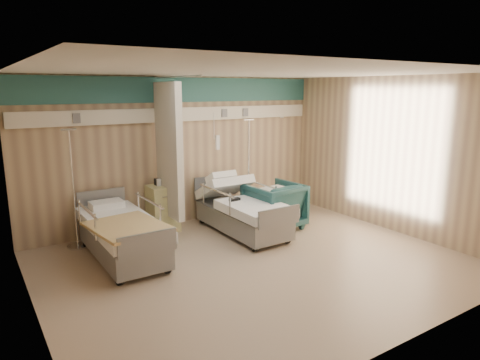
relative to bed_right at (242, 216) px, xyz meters
name	(u,v)px	position (x,y,z in m)	size (l,w,h in m)	color
ground	(256,264)	(-0.60, -1.30, -0.32)	(6.00, 5.00, 0.00)	gray
room_walls	(246,138)	(-0.63, -1.05, 1.55)	(6.04, 5.04, 2.82)	tan
bed_right	(242,216)	(0.00, 0.00, 0.00)	(1.00, 2.16, 0.63)	white
bed_left	(123,239)	(-2.20, 0.00, 0.00)	(1.00, 2.16, 0.63)	white
bedside_cabinet	(163,208)	(-1.15, 0.90, 0.11)	(0.50, 0.48, 0.85)	#CCC87F
visitor_armchair	(274,206)	(0.65, -0.09, 0.12)	(0.92, 0.95, 0.86)	#1D4749
waffle_blanket	(276,181)	(0.67, -0.12, 0.58)	(0.61, 0.54, 0.07)	silver
iv_stand_right	(248,195)	(0.78, 0.95, 0.09)	(0.35, 0.35, 1.97)	silver
iv_stand_left	(76,224)	(-2.68, 0.89, 0.09)	(0.35, 0.35, 1.96)	silver
call_remote	(235,199)	(-0.17, -0.01, 0.34)	(0.20, 0.09, 0.04)	black
tan_blanket	(128,226)	(-2.26, -0.46, 0.34)	(0.93, 1.17, 0.04)	tan
toiletry_bag	(161,182)	(-1.14, 0.98, 0.59)	(0.22, 0.14, 0.12)	black
white_cup	(159,182)	(-1.20, 0.91, 0.60)	(0.09, 0.09, 0.13)	white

